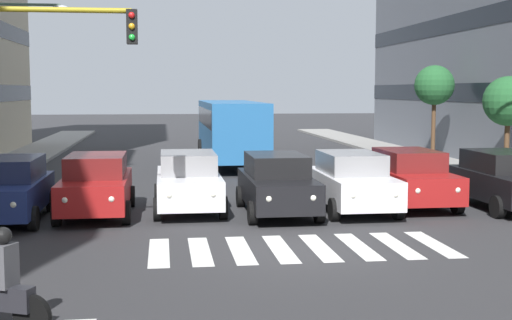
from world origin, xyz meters
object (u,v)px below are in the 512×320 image
at_px(car_6, 8,189).
at_px(street_tree_1, 508,102).
at_px(car_1, 410,177).
at_px(bus_behind_traffic, 231,126).
at_px(car_0, 503,179).
at_px(car_4, 188,181).
at_px(motorcycle_with_rider, 1,289).
at_px(street_lamp_right, 6,70).
at_px(street_tree_2, 434,86).
at_px(car_3, 277,184).
at_px(car_5, 96,184).
at_px(car_2, 352,181).

xyz_separation_m(car_6, street_tree_1, (-17.45, -6.11, 2.22)).
bearing_deg(car_1, bus_behind_traffic, -71.68).
height_order(car_0, car_4, same).
relative_size(car_1, motorcycle_with_rider, 2.79).
bearing_deg(car_1, car_0, 162.29).
height_order(car_1, bus_behind_traffic, bus_behind_traffic).
bearing_deg(motorcycle_with_rider, street_lamp_right, -78.66).
height_order(street_tree_1, street_tree_2, street_tree_2).
xyz_separation_m(car_1, bus_behind_traffic, (4.26, -12.88, 0.97)).
xyz_separation_m(car_1, street_tree_1, (-5.79, -5.16, 2.22)).
height_order(car_3, car_5, same).
bearing_deg(street_lamp_right, car_3, 139.48).
bearing_deg(motorcycle_with_rider, car_5, -92.96).
height_order(car_0, car_1, same).
xyz_separation_m(car_1, car_4, (6.76, -0.03, 0.00)).
height_order(car_0, car_5, same).
xyz_separation_m(car_2, street_tree_2, (-7.50, -12.57, 2.87)).
bearing_deg(bus_behind_traffic, car_6, 61.86).
bearing_deg(car_6, car_5, -166.07).
bearing_deg(car_5, car_2, 177.95).
xyz_separation_m(bus_behind_traffic, street_tree_1, (-10.06, 7.71, 1.24)).
height_order(car_6, street_tree_1, street_tree_1).
relative_size(car_0, street_lamp_right, 0.66).
height_order(car_0, car_3, same).
xyz_separation_m(car_2, car_6, (9.66, 0.30, 0.00)).
bearing_deg(car_0, street_tree_1, -117.97).
relative_size(bus_behind_traffic, street_tree_2, 2.28).
relative_size(car_5, bus_behind_traffic, 0.42).
height_order(car_2, street_tree_1, street_tree_1).
xyz_separation_m(car_3, street_tree_2, (-9.76, -12.79, 2.87)).
bearing_deg(car_6, car_3, -179.34).
distance_m(car_3, car_6, 7.39).
height_order(bus_behind_traffic, street_tree_1, street_tree_1).
bearing_deg(car_6, car_1, -175.35).
xyz_separation_m(car_0, street_tree_2, (-2.89, -12.76, 2.87)).
height_order(car_6, motorcycle_with_rider, car_6).
bearing_deg(street_tree_1, car_5, 20.08).
xyz_separation_m(car_3, street_lamp_right, (8.99, -7.69, 3.40)).
height_order(car_2, car_6, same).
relative_size(car_0, bus_behind_traffic, 0.42).
relative_size(car_2, motorcycle_with_rider, 2.79).
height_order(car_0, car_6, same).
distance_m(car_1, car_6, 11.70).
xyz_separation_m(car_6, street_tree_2, (-17.16, -12.87, 2.87)).
distance_m(car_0, motorcycle_with_rider, 15.51).
height_order(car_0, car_2, same).
bearing_deg(street_tree_1, car_2, 36.69).
xyz_separation_m(car_6, street_lamp_right, (1.60, -7.77, 3.40)).
relative_size(car_0, car_6, 1.00).
relative_size(car_1, street_lamp_right, 0.66).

